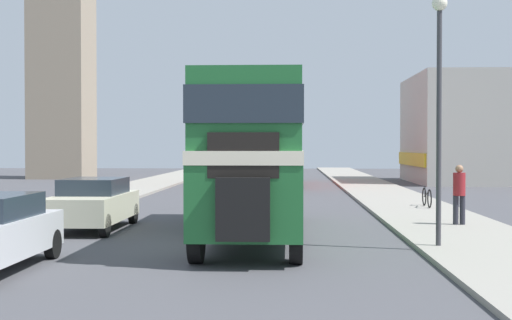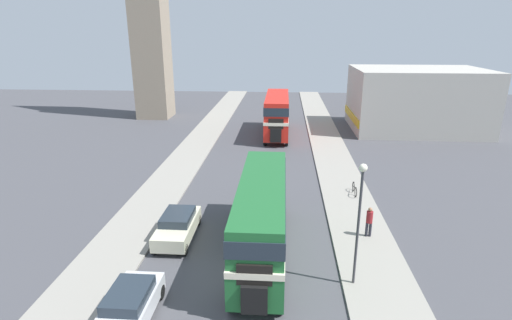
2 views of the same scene
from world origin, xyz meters
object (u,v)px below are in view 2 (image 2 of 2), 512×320
(double_decker_bus, at_px, (262,212))
(pedestrian_walking, at_px, (369,220))
(bus_distant, at_px, (277,112))
(car_parked_near, at_px, (128,308))
(street_lamp, at_px, (360,208))
(bicycle_on_pavement, at_px, (355,189))
(car_parked_mid, at_px, (178,226))

(double_decker_bus, xyz_separation_m, pedestrian_walking, (5.96, 2.09, -1.31))
(bus_distant, bearing_deg, pedestrian_walking, -76.23)
(double_decker_bus, bearing_deg, car_parked_near, -131.39)
(pedestrian_walking, bearing_deg, bus_distant, 103.77)
(car_parked_near, height_order, street_lamp, street_lamp)
(bus_distant, height_order, street_lamp, street_lamp)
(bicycle_on_pavement, bearing_deg, street_lamp, -99.43)
(bus_distant, height_order, pedestrian_walking, bus_distant)
(car_parked_mid, height_order, street_lamp, street_lamp)
(pedestrian_walking, bearing_deg, double_decker_bus, -160.67)
(pedestrian_walking, bearing_deg, street_lamp, -108.86)
(bicycle_on_pavement, bearing_deg, bus_distant, 109.19)
(car_parked_near, xyz_separation_m, bicycle_on_pavement, (11.24, 14.01, -0.29))
(car_parked_near, relative_size, pedestrian_walking, 2.43)
(pedestrian_walking, height_order, bicycle_on_pavement, pedestrian_walking)
(car_parked_near, height_order, pedestrian_walking, pedestrian_walking)
(bicycle_on_pavement, distance_m, street_lamp, 11.43)
(bicycle_on_pavement, xyz_separation_m, street_lamp, (-1.78, -10.74, 3.47))
(pedestrian_walking, distance_m, street_lamp, 5.57)
(double_decker_bus, distance_m, car_parked_mid, 5.31)
(car_parked_mid, height_order, bicycle_on_pavement, car_parked_mid)
(car_parked_mid, bearing_deg, car_parked_near, -91.36)
(bus_distant, bearing_deg, bicycle_on_pavement, -70.81)
(double_decker_bus, bearing_deg, bus_distant, 89.40)
(bus_distant, bearing_deg, double_decker_bus, -90.60)
(double_decker_bus, bearing_deg, car_parked_mid, 164.67)
(bus_distant, relative_size, bicycle_on_pavement, 6.23)
(double_decker_bus, relative_size, street_lamp, 1.89)
(bicycle_on_pavement, bearing_deg, car_parked_mid, -147.82)
(bus_distant, distance_m, pedestrian_walking, 23.99)
(car_parked_near, height_order, car_parked_mid, car_parked_mid)
(car_parked_mid, relative_size, pedestrian_walking, 2.46)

